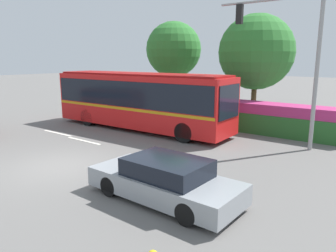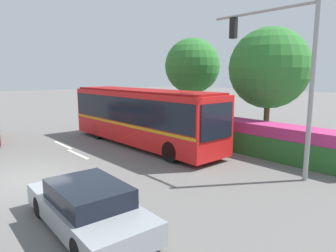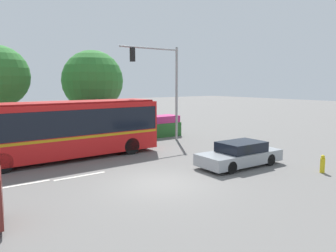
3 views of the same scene
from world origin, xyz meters
name	(u,v)px [view 2 (image 2 of 3)]	position (x,y,z in m)	size (l,w,h in m)	color
ground_plane	(30,179)	(0.00, 0.00, 0.00)	(140.00, 140.00, 0.00)	slate
city_bus	(141,114)	(-1.95, 6.73, 1.83)	(11.19, 2.69, 3.21)	red
sedan_foreground	(88,206)	(4.99, 0.03, 0.59)	(4.63, 1.97, 1.25)	gray
traffic_light_pole	(286,63)	(5.94, 8.07, 4.48)	(4.73, 0.24, 6.80)	gray
flowering_hedge	(266,140)	(3.99, 10.19, 0.81)	(9.11, 1.57, 1.64)	#286028
street_tree_left	(192,66)	(-4.03, 12.89, 4.65)	(4.06, 4.06, 6.70)	brown
street_tree_centre	(269,68)	(2.44, 12.66, 4.40)	(4.62, 4.62, 6.72)	brown
lane_stripe_near	(63,145)	(-4.87, 3.21, 0.01)	(2.40, 0.16, 0.01)	silver
lane_stripe_mid	(78,154)	(-2.36, 3.00, 0.01)	(2.40, 0.16, 0.01)	silver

